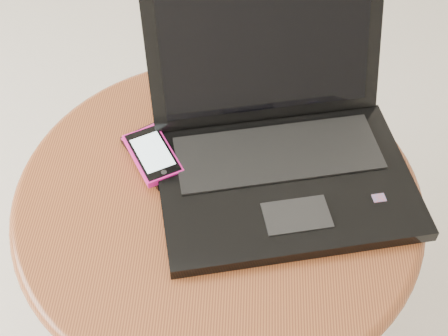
{
  "coord_description": "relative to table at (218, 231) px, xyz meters",
  "views": [
    {
      "loc": [
        0.16,
        -0.58,
        1.28
      ],
      "look_at": [
        0.12,
        0.02,
        0.57
      ],
      "focal_mm": 50.08,
      "sensor_mm": 36.0,
      "label": 1
    }
  ],
  "objects": [
    {
      "name": "phone_pink",
      "position": [
        -0.11,
        0.05,
        0.13
      ],
      "size": [
        0.11,
        0.13,
        0.01
      ],
      "color": "#EA1797",
      "rests_on": "phone_black"
    },
    {
      "name": "table",
      "position": [
        0.0,
        0.0,
        0.0
      ],
      "size": [
        0.65,
        0.65,
        0.51
      ],
      "color": "#592211",
      "rests_on": "ground"
    },
    {
      "name": "phone_black",
      "position": [
        -0.1,
        0.06,
        0.12
      ],
      "size": [
        0.13,
        0.14,
        0.01
      ],
      "color": "black",
      "rests_on": "table"
    },
    {
      "name": "laptop",
      "position": [
        0.09,
        0.06,
        0.16
      ],
      "size": [
        0.45,
        0.43,
        0.25
      ],
      "color": "black",
      "rests_on": "table"
    }
  ]
}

